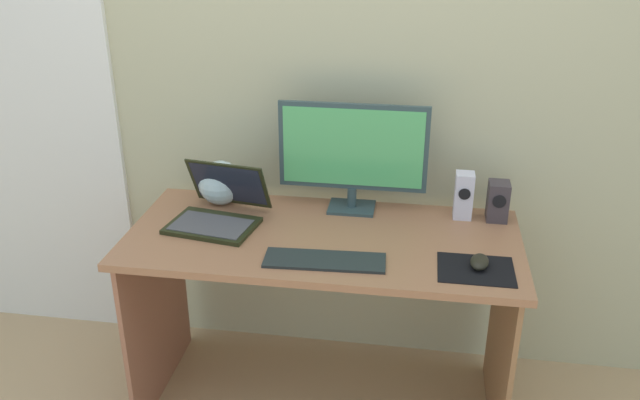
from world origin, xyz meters
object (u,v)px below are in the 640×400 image
object	(u,v)px
keyboard_external	(325,260)
monitor	(353,152)
speaker_near_monitor	(464,195)
fishbowl	(220,183)
laptop	(218,211)
speaker_right	(498,201)
mouse	(479,262)

from	to	relation	value
keyboard_external	monitor	bearing A→B (deg)	81.37
speaker_near_monitor	keyboard_external	distance (m)	0.64
monitor	fishbowl	distance (m)	0.55
laptop	fishbowl	bearing A→B (deg)	102.70
speaker_right	keyboard_external	xyz separation A→B (m)	(-0.60, -0.42, -0.07)
speaker_right	speaker_near_monitor	xyz separation A→B (m)	(-0.13, 0.00, 0.01)
monitor	keyboard_external	world-z (taller)	monitor
speaker_right	mouse	distance (m)	0.39
speaker_near_monitor	mouse	world-z (taller)	speaker_near_monitor
monitor	speaker_near_monitor	world-z (taller)	monitor
laptop	mouse	distance (m)	0.97
monitor	keyboard_external	bearing A→B (deg)	-95.73
monitor	keyboard_external	xyz separation A→B (m)	(-0.04, -0.43, -0.23)
fishbowl	mouse	bearing A→B (deg)	-20.54
laptop	mouse	world-z (taller)	laptop
fishbowl	mouse	world-z (taller)	fishbowl
speaker_right	fishbowl	size ratio (longest dim) A/B	0.85
speaker_near_monitor	laptop	distance (m)	0.93
speaker_right	fishbowl	distance (m)	1.08
monitor	keyboard_external	distance (m)	0.49
keyboard_external	mouse	bearing A→B (deg)	1.74
speaker_near_monitor	keyboard_external	world-z (taller)	speaker_near_monitor
speaker_near_monitor	laptop	bearing A→B (deg)	-168.55
monitor	laptop	world-z (taller)	monitor
speaker_near_monitor	fishbowl	xyz separation A→B (m)	(-0.95, -0.01, -0.01)
speaker_right	laptop	world-z (taller)	laptop
speaker_right	laptop	size ratio (longest dim) A/B	0.42
speaker_near_monitor	fishbowl	world-z (taller)	speaker_near_monitor
speaker_right	keyboard_external	bearing A→B (deg)	-144.73
keyboard_external	laptop	bearing A→B (deg)	148.84
monitor	mouse	xyz separation A→B (m)	(0.47, -0.39, -0.22)
fishbowl	mouse	size ratio (longest dim) A/B	1.77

